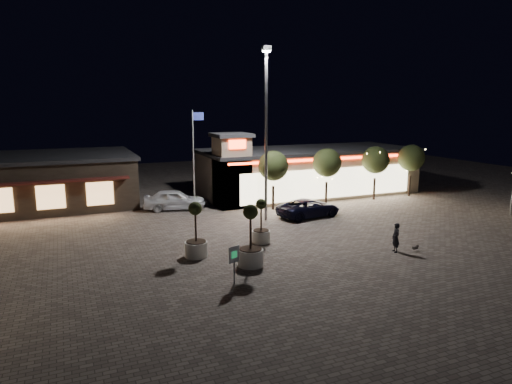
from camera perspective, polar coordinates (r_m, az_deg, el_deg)
name	(u,v)px	position (r m, az deg, el deg)	size (l,w,h in m)	color
ground	(292,256)	(25.97, 4.50, -8.02)	(90.00, 90.00, 0.00)	#74675E
retail_building	(304,171)	(43.45, 6.04, 2.65)	(20.40, 8.40, 6.10)	gray
restaurant_building	(31,181)	(42.26, -26.26, 1.27)	(16.40, 11.00, 4.30)	#382D23
floodlight_pole	(266,124)	(32.67, 1.28, 8.46)	(0.60, 0.40, 12.38)	gray
flagpole	(195,152)	(36.22, -7.69, 5.00)	(0.95, 0.10, 8.00)	white
string_tree_a	(273,166)	(36.53, 2.18, 3.27)	(2.42, 2.42, 4.79)	#332319
string_tree_b	(327,163)	(38.91, 8.87, 3.62)	(2.42, 2.42, 4.79)	#332319
string_tree_c	(376,160)	(41.75, 14.72, 3.88)	(2.42, 2.42, 4.79)	#332319
string_tree_d	(411,158)	(44.31, 18.83, 4.04)	(2.42, 2.42, 4.79)	#332319
pickup_truck	(309,208)	(34.81, 6.63, -1.97)	(2.30, 5.00, 1.39)	black
white_sedan	(175,200)	(37.42, -10.13, -0.94)	(1.97, 4.91, 1.67)	white
pedestrian	(396,238)	(27.58, 17.07, -5.49)	(0.62, 0.41, 1.71)	black
dog	(416,247)	(28.32, 19.35, -6.50)	(0.45, 0.18, 0.24)	#59514C
planter_left	(196,240)	(25.79, -7.51, -5.96)	(1.28, 1.28, 3.14)	silver
planter_mid	(251,247)	(24.13, -0.68, -6.91)	(1.35, 1.35, 3.33)	silver
planter_right	(261,229)	(28.16, 0.63, -4.66)	(1.13, 1.13, 2.77)	silver
valet_sign	(234,258)	(21.75, -2.75, -8.19)	(0.59, 0.27, 1.86)	gray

